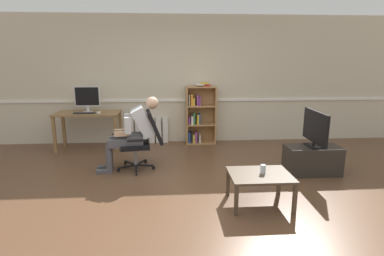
{
  "coord_description": "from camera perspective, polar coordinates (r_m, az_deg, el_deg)",
  "views": [
    {
      "loc": [
        -0.17,
        -3.95,
        1.8
      ],
      "look_at": [
        0.15,
        0.85,
        0.7
      ],
      "focal_mm": 28.4,
      "sensor_mm": 36.0,
      "label": 1
    }
  ],
  "objects": [
    {
      "name": "bookshelf",
      "position": [
        6.53,
        1.32,
        2.4
      ],
      "size": [
        0.64,
        0.29,
        1.31
      ],
      "color": "#AD7F4C",
      "rests_on": "ground_plane"
    },
    {
      "name": "computer_desk",
      "position": [
        6.43,
        -18.95,
        1.83
      ],
      "size": [
        1.26,
        0.61,
        0.76
      ],
      "color": "olive",
      "rests_on": "ground_plane"
    },
    {
      "name": "tv_stand",
      "position": [
        5.22,
        21.64,
        -5.61
      ],
      "size": [
        0.85,
        0.41,
        0.45
      ],
      "color": "#2D2823",
      "rests_on": "ground_plane"
    },
    {
      "name": "keyboard",
      "position": [
        6.28,
        -19.58,
        2.66
      ],
      "size": [
        0.41,
        0.12,
        0.02
      ],
      "primitive_type": "cube",
      "color": "black",
      "rests_on": "computer_desk"
    },
    {
      "name": "ground_plane",
      "position": [
        4.34,
        -1.25,
        -11.61
      ],
      "size": [
        18.0,
        18.0,
        0.0
      ],
      "primitive_type": "plane",
      "color": "brown"
    },
    {
      "name": "person_seated",
      "position": [
        5.03,
        -10.99,
        -0.61
      ],
      "size": [
        1.04,
        0.45,
        1.2
      ],
      "rotation": [
        0.0,
        0.0,
        -1.43
      ],
      "color": "#4C4C51",
      "rests_on": "ground_plane"
    },
    {
      "name": "coffee_table",
      "position": [
        3.93,
        12.63,
        -9.06
      ],
      "size": [
        0.76,
        0.6,
        0.4
      ],
      "color": "#4C3D2D",
      "rests_on": "ground_plane"
    },
    {
      "name": "imac_monitor",
      "position": [
        6.45,
        -19.08,
        5.47
      ],
      "size": [
        0.5,
        0.14,
        0.51
      ],
      "color": "silver",
      "rests_on": "computer_desk"
    },
    {
      "name": "computer_mouse",
      "position": [
        6.23,
        -17.08,
        2.82
      ],
      "size": [
        0.06,
        0.1,
        0.03
      ],
      "primitive_type": "cube",
      "color": "white",
      "rests_on": "computer_desk"
    },
    {
      "name": "drinking_glass",
      "position": [
        3.92,
        13.2,
        -7.52
      ],
      "size": [
        0.07,
        0.07,
        0.11
      ],
      "primitive_type": "cylinder",
      "color": "silver",
      "rests_on": "coffee_table"
    },
    {
      "name": "radiator",
      "position": [
        6.68,
        -8.19,
        -0.38
      ],
      "size": [
        0.85,
        0.08,
        0.56
      ],
      "color": "white",
      "rests_on": "ground_plane"
    },
    {
      "name": "office_chair",
      "position": [
        5.06,
        -9.03,
        -1.86
      ],
      "size": [
        0.78,
        0.63,
        0.98
      ],
      "rotation": [
        0.0,
        0.0,
        -1.43
      ],
      "color": "black",
      "rests_on": "ground_plane"
    },
    {
      "name": "tv_screen",
      "position": [
        5.09,
        22.13,
        -0.04
      ],
      "size": [
        0.21,
        0.83,
        0.56
      ],
      "rotation": [
        0.0,
        0.0,
        1.54
      ],
      "color": "black",
      "rests_on": "tv_stand"
    },
    {
      "name": "back_wall",
      "position": [
        6.62,
        -2.37,
        8.95
      ],
      "size": [
        12.0,
        0.13,
        2.7
      ],
      "color": "beige",
      "rests_on": "ground_plane"
    }
  ]
}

